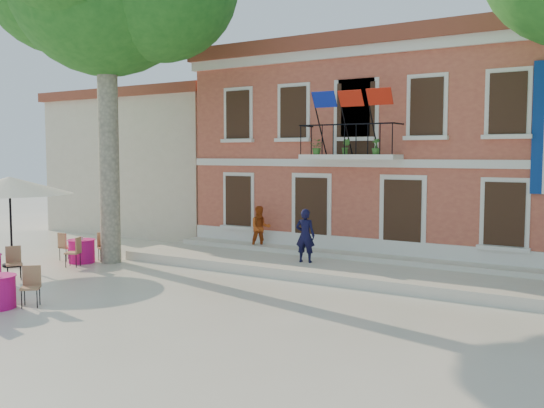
% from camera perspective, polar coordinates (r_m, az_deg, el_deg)
% --- Properties ---
extents(ground, '(90.00, 90.00, 0.00)m').
position_cam_1_polar(ground, '(16.02, -7.97, -8.26)').
color(ground, beige).
rests_on(ground, ground).
extents(main_building, '(13.50, 9.59, 7.50)m').
position_cam_1_polar(main_building, '(23.35, 11.95, 5.09)').
color(main_building, '#C96448').
rests_on(main_building, ground).
extents(neighbor_west, '(9.40, 9.40, 6.40)m').
position_cam_1_polar(neighbor_west, '(30.15, -8.37, 3.95)').
color(neighbor_west, beige).
rests_on(neighbor_west, ground).
extents(terrace, '(14.00, 3.40, 0.30)m').
position_cam_1_polar(terrace, '(18.53, 5.72, -5.99)').
color(terrace, silver).
rests_on(terrace, ground).
extents(patio_umbrella, '(3.87, 3.87, 2.88)m').
position_cam_1_polar(patio_umbrella, '(20.94, -23.47, 1.58)').
color(patio_umbrella, black).
rests_on(patio_umbrella, ground).
extents(pedestrian_navy, '(0.66, 0.50, 1.64)m').
position_cam_1_polar(pedestrian_navy, '(18.43, 3.15, -2.98)').
color(pedestrian_navy, black).
rests_on(pedestrian_navy, terrace).
extents(pedestrian_orange, '(0.92, 0.91, 1.50)m').
position_cam_1_polar(pedestrian_orange, '(20.92, -1.11, -2.25)').
color(pedestrian_orange, '#BF4A16').
rests_on(pedestrian_orange, terrace).
extents(cafe_table_3, '(1.64, 1.87, 0.95)m').
position_cam_1_polar(cafe_table_3, '(21.05, -17.48, -4.13)').
color(cafe_table_3, '#C61270').
rests_on(cafe_table_3, ground).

